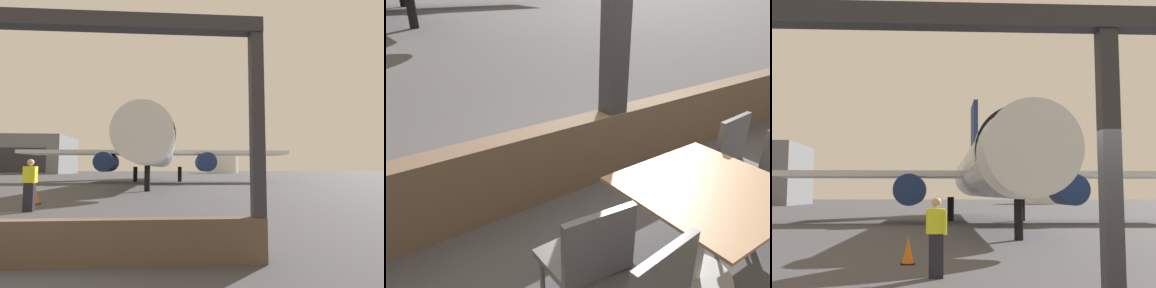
# 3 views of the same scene
# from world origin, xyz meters

# --- Properties ---
(ground_plane) EXTENTS (220.00, 220.00, 0.00)m
(ground_plane) POSITION_xyz_m (0.00, 40.00, 0.00)
(ground_plane) COLOR #424247
(window_frame) EXTENTS (8.58, 0.24, 3.84)m
(window_frame) POSITION_xyz_m (0.00, 0.00, 1.33)
(window_frame) COLOR brown
(window_frame) RESTS_ON ground
(airplane) EXTENTS (26.83, 30.38, 10.11)m
(airplane) POSITION_xyz_m (1.30, 25.43, 3.34)
(airplane) COLOR silver
(airplane) RESTS_ON ground
(ground_crew_worker) EXTENTS (0.47, 0.39, 1.74)m
(ground_crew_worker) POSITION_xyz_m (-1.88, 5.64, 0.90)
(ground_crew_worker) COLOR black
(ground_crew_worker) RESTS_ON ground
(traffic_cone) EXTENTS (0.36, 0.36, 0.71)m
(traffic_cone) POSITION_xyz_m (-2.63, 7.73, 0.34)
(traffic_cone) COLOR orange
(traffic_cone) RESTS_ON ground
(fuel_storage_tank) EXTENTS (9.25, 9.25, 5.46)m
(fuel_storage_tank) POSITION_xyz_m (18.44, 84.28, 2.73)
(fuel_storage_tank) COLOR white
(fuel_storage_tank) RESTS_ON ground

